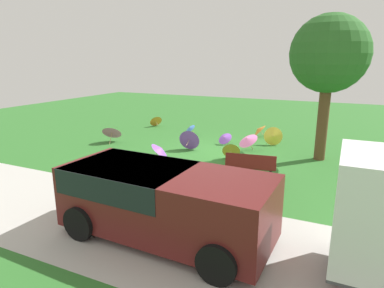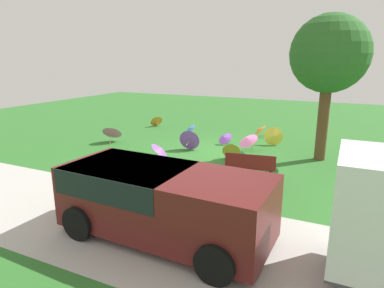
# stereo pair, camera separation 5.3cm
# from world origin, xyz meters

# --- Properties ---
(ground) EXTENTS (40.00, 40.00, 0.00)m
(ground) POSITION_xyz_m (0.00, 0.00, 0.00)
(ground) COLOR #2D6B28
(road_strip) EXTENTS (40.00, 3.88, 0.01)m
(road_strip) POSITION_xyz_m (0.00, 6.87, 0.00)
(road_strip) COLOR #B2AFA8
(road_strip) RESTS_ON ground
(van_dark) EXTENTS (4.67, 2.28, 1.53)m
(van_dark) POSITION_xyz_m (-1.47, 6.95, 0.91)
(van_dark) COLOR #591919
(van_dark) RESTS_ON ground
(park_bench) EXTENTS (1.65, 0.72, 0.90)m
(park_bench) POSITION_xyz_m (-2.37, 2.72, 0.47)
(park_bench) COLOR maroon
(park_bench) RESTS_ON ground
(shade_tree) EXTENTS (2.85, 2.85, 5.44)m
(shade_tree) POSITION_xyz_m (-4.21, -0.71, 3.96)
(shade_tree) COLOR brown
(shade_tree) RESTS_ON ground
(parasol_yellow_0) EXTENTS (0.77, 0.68, 0.68)m
(parasol_yellow_0) POSITION_xyz_m (-1.04, 0.66, 0.34)
(parasol_yellow_0) COLOR tan
(parasol_yellow_0) RESTS_ON ground
(parasol_orange_0) EXTENTS (0.83, 0.86, 0.65)m
(parasol_orange_0) POSITION_xyz_m (5.06, -3.72, 0.32)
(parasol_orange_0) COLOR tan
(parasol_orange_0) RESTS_ON ground
(parasol_purple_0) EXTENTS (0.95, 0.81, 0.91)m
(parasol_purple_0) POSITION_xyz_m (1.03, 0.09, 0.46)
(parasol_purple_0) COLOR tan
(parasol_purple_0) RESTS_ON ground
(parasol_purple_1) EXTENTS (0.90, 0.94, 0.73)m
(parasol_purple_1) POSITION_xyz_m (1.41, 1.97, 0.42)
(parasol_purple_1) COLOR tan
(parasol_purple_1) RESTS_ON ground
(parasol_pink_0) EXTENTS (1.16, 1.16, 0.81)m
(parasol_pink_0) POSITION_xyz_m (-1.29, -0.74, 0.49)
(parasol_pink_0) COLOR tan
(parasol_pink_0) RESTS_ON ground
(parasol_pink_1) EXTENTS (1.12, 1.05, 0.90)m
(parasol_pink_1) POSITION_xyz_m (4.91, 0.47, 0.52)
(parasol_pink_1) COLOR tan
(parasol_pink_1) RESTS_ON ground
(parasol_blue_0) EXTENTS (0.75, 0.74, 0.55)m
(parasol_blue_0) POSITION_xyz_m (2.29, -2.57, 0.34)
(parasol_blue_0) COLOR tan
(parasol_blue_0) RESTS_ON ground
(parasol_yellow_4) EXTENTS (0.88, 0.88, 0.85)m
(parasol_yellow_4) POSITION_xyz_m (-2.10, -2.15, 0.42)
(parasol_yellow_4) COLOR tan
(parasol_yellow_4) RESTS_ON ground
(parasol_orange_2) EXTENTS (0.79, 0.89, 0.70)m
(parasol_orange_2) POSITION_xyz_m (-1.07, -3.59, 0.35)
(parasol_orange_2) COLOR tan
(parasol_orange_2) RESTS_ON ground
(parasol_purple_2) EXTENTS (0.79, 0.75, 0.58)m
(parasol_purple_2) POSITION_xyz_m (-0.06, -1.33, 0.32)
(parasol_purple_2) COLOR tan
(parasol_purple_2) RESTS_ON ground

